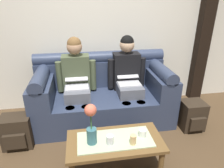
# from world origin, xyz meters

# --- Properties ---
(back_wall_patterned) EXTENTS (6.00, 0.12, 2.90)m
(back_wall_patterned) POSITION_xyz_m (0.00, 1.70, 1.45)
(back_wall_patterned) COLOR silver
(back_wall_patterned) RESTS_ON ground_plane
(timber_pillar) EXTENTS (0.20, 0.20, 2.90)m
(timber_pillar) POSITION_xyz_m (1.72, 1.58, 1.45)
(timber_pillar) COLOR black
(timber_pillar) RESTS_ON ground_plane
(couch) EXTENTS (1.93, 0.88, 0.96)m
(couch) POSITION_xyz_m (0.00, 1.17, 0.38)
(couch) COLOR #2D3851
(couch) RESTS_ON ground_plane
(person_left) EXTENTS (0.56, 0.67, 1.22)m
(person_left) POSITION_xyz_m (-0.37, 1.17, 0.66)
(person_left) COLOR #595B66
(person_left) RESTS_ON ground_plane
(person_right) EXTENTS (0.56, 0.67, 1.22)m
(person_right) POSITION_xyz_m (0.37, 1.17, 0.66)
(person_right) COLOR #595B66
(person_right) RESTS_ON ground_plane
(coffee_table) EXTENTS (0.98, 0.49, 0.38)m
(coffee_table) POSITION_xyz_m (0.00, 0.14, 0.32)
(coffee_table) COLOR brown
(coffee_table) RESTS_ON ground_plane
(flower_vase) EXTENTS (0.11, 0.11, 0.43)m
(flower_vase) POSITION_xyz_m (-0.23, 0.12, 0.60)
(flower_vase) COLOR #336672
(flower_vase) RESTS_ON coffee_table
(cup_near_left) EXTENTS (0.06, 0.06, 0.10)m
(cup_near_left) POSITION_xyz_m (0.16, 0.04, 0.43)
(cup_near_left) COLOR #DBB77A
(cup_near_left) RESTS_ON coffee_table
(cup_near_right) EXTENTS (0.07, 0.07, 0.09)m
(cup_near_right) POSITION_xyz_m (-0.06, 0.08, 0.43)
(cup_near_right) COLOR silver
(cup_near_right) RESTS_ON coffee_table
(cup_far_center) EXTENTS (0.08, 0.08, 0.08)m
(cup_far_center) POSITION_xyz_m (0.29, 0.14, 0.42)
(cup_far_center) COLOR white
(cup_far_center) RESTS_ON coffee_table
(backpack_right) EXTENTS (0.31, 0.32, 0.40)m
(backpack_right) POSITION_xyz_m (1.18, 0.68, 0.20)
(backpack_right) COLOR #2D2319
(backpack_right) RESTS_ON ground_plane
(backpack_left) EXTENTS (0.35, 0.29, 0.41)m
(backpack_left) POSITION_xyz_m (-1.11, 0.68, 0.20)
(backpack_left) COLOR #2D2319
(backpack_left) RESTS_ON ground_plane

